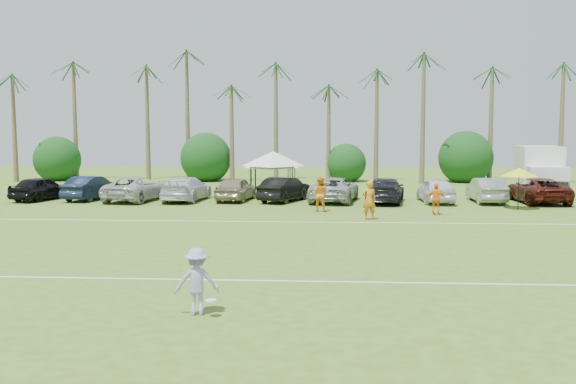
{
  "coord_description": "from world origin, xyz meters",
  "views": [
    {
      "loc": [
        4.53,
        -16.14,
        4.34
      ],
      "look_at": [
        2.72,
        12.26,
        1.6
      ],
      "focal_mm": 40.0,
      "sensor_mm": 36.0,
      "label": 1
    }
  ],
  "objects": [
    {
      "name": "sideline_player_c",
      "position": [
        10.07,
        16.99,
        0.82
      ],
      "size": [
        1.04,
        0.67,
        1.64
      ],
      "primitive_type": "imported",
      "rotation": [
        0.0,
        0.0,
        2.83
      ],
      "color": "orange",
      "rests_on": "ground"
    },
    {
      "name": "parked_car_7",
      "position": [
        7.93,
        22.55,
        0.75
      ],
      "size": [
        2.88,
        5.43,
        1.5
      ],
      "primitive_type": "imported",
      "rotation": [
        0.0,
        0.0,
        2.99
      ],
      "color": "black",
      "rests_on": "ground"
    },
    {
      "name": "field_lines",
      "position": [
        0.0,
        8.0,
        0.01
      ],
      "size": [
        80.0,
        12.1,
        0.01
      ],
      "color": "white",
      "rests_on": "ground"
    },
    {
      "name": "palm_tree_8",
      "position": [
        13.0,
        38.0,
        7.48
      ],
      "size": [
        2.4,
        2.4,
        8.9
      ],
      "color": "brown",
      "rests_on": "ground"
    },
    {
      "name": "box_truck",
      "position": [
        18.45,
        26.94,
        1.76
      ],
      "size": [
        3.24,
        6.66,
        3.3
      ],
      "rotation": [
        0.0,
        0.0,
        -0.14
      ],
      "color": "silver",
      "rests_on": "ground"
    },
    {
      "name": "parked_car_6",
      "position": [
        4.89,
        22.84,
        0.75
      ],
      "size": [
        3.34,
        5.73,
        1.5
      ],
      "primitive_type": "imported",
      "rotation": [
        0.0,
        0.0,
        2.98
      ],
      "color": "#9A9FA3",
      "rests_on": "ground"
    },
    {
      "name": "canopy_tent_right",
      "position": [
        0.82,
        26.54,
        2.95
      ],
      "size": [
        4.26,
        4.26,
        3.45
      ],
      "color": "black",
      "rests_on": "ground"
    },
    {
      "name": "palm_tree_6",
      "position": [
        4.0,
        38.0,
        9.21
      ],
      "size": [
        2.4,
        2.4,
        10.9
      ],
      "color": "brown",
      "rests_on": "ground"
    },
    {
      "name": "palm_tree_2",
      "position": [
        -12.0,
        38.0,
        9.21
      ],
      "size": [
        2.4,
        2.4,
        10.9
      ],
      "color": "brown",
      "rests_on": "ground"
    },
    {
      "name": "bush_tree_3",
      "position": [
        16.0,
        39.0,
        1.8
      ],
      "size": [
        4.0,
        4.0,
        4.0
      ],
      "color": "brown",
      "rests_on": "ground"
    },
    {
      "name": "parked_car_8",
      "position": [
        10.98,
        22.74,
        0.75
      ],
      "size": [
        1.93,
        4.46,
        1.5
      ],
      "primitive_type": "imported",
      "rotation": [
        0.0,
        0.0,
        3.18
      ],
      "color": "silver",
      "rests_on": "ground"
    },
    {
      "name": "palm_tree_1",
      "position": [
        -17.0,
        38.0,
        8.35
      ],
      "size": [
        2.4,
        2.4,
        9.9
      ],
      "color": "brown",
      "rests_on": "ground"
    },
    {
      "name": "parked_car_4",
      "position": [
        -1.21,
        23.02,
        0.75
      ],
      "size": [
        2.33,
        4.59,
        1.5
      ],
      "primitive_type": "imported",
      "rotation": [
        0.0,
        0.0,
        3.01
      ],
      "color": "gray",
      "rests_on": "ground"
    },
    {
      "name": "parked_car_3",
      "position": [
        -4.25,
        22.76,
        0.75
      ],
      "size": [
        2.6,
        5.35,
        1.5
      ],
      "primitive_type": "imported",
      "rotation": [
        0.0,
        0.0,
        3.04
      ],
      "color": "silver",
      "rests_on": "ground"
    },
    {
      "name": "palm_tree_10",
      "position": [
        23.0,
        38.0,
        9.21
      ],
      "size": [
        2.4,
        2.4,
        10.9
      ],
      "color": "brown",
      "rests_on": "ground"
    },
    {
      "name": "palm_tree_5",
      "position": [
        0.0,
        38.0,
        8.35
      ],
      "size": [
        2.4,
        2.4,
        9.9
      ],
      "color": "brown",
      "rests_on": "ground"
    },
    {
      "name": "palm_tree_4",
      "position": [
        -4.0,
        38.0,
        7.48
      ],
      "size": [
        2.4,
        2.4,
        8.9
      ],
      "color": "brown",
      "rests_on": "ground"
    },
    {
      "name": "palm_tree_0",
      "position": [
        -22.0,
        38.0,
        7.48
      ],
      "size": [
        2.4,
        2.4,
        8.9
      ],
      "color": "brown",
      "rests_on": "ground"
    },
    {
      "name": "sideline_player_a",
      "position": [
        6.5,
        15.08,
        0.95
      ],
      "size": [
        0.78,
        0.59,
        1.91
      ],
      "primitive_type": "imported",
      "rotation": [
        0.0,
        0.0,
        3.36
      ],
      "color": "orange",
      "rests_on": "ground"
    },
    {
      "name": "palm_tree_7",
      "position": [
        8.0,
        38.0,
        10.06
      ],
      "size": [
        2.4,
        2.4,
        11.9
      ],
      "color": "brown",
      "rests_on": "ground"
    },
    {
      "name": "ground",
      "position": [
        0.0,
        0.0,
        0.0
      ],
      "size": [
        120.0,
        120.0,
        0.0
      ],
      "primitive_type": "plane",
      "color": "#486B20",
      "rests_on": "ground"
    },
    {
      "name": "market_umbrella",
      "position": [
        14.95,
        19.64,
        2.06
      ],
      "size": [
        2.07,
        2.07,
        2.3
      ],
      "color": "black",
      "rests_on": "ground"
    },
    {
      "name": "bush_tree_0",
      "position": [
        -19.0,
        39.0,
        1.8
      ],
      "size": [
        4.0,
        4.0,
        4.0
      ],
      "color": "brown",
      "rests_on": "ground"
    },
    {
      "name": "parked_car_10",
      "position": [
        17.07,
        23.06,
        0.75
      ],
      "size": [
        2.73,
        5.5,
        1.5
      ],
      "primitive_type": "imported",
      "rotation": [
        0.0,
        0.0,
        3.19
      ],
      "color": "#47150D",
      "rests_on": "ground"
    },
    {
      "name": "bush_tree_1",
      "position": [
        -6.0,
        39.0,
        1.8
      ],
      "size": [
        4.0,
        4.0,
        4.0
      ],
      "color": "brown",
      "rests_on": "ground"
    },
    {
      "name": "parked_car_9",
      "position": [
        14.03,
        23.03,
        0.75
      ],
      "size": [
        1.59,
        4.55,
        1.5
      ],
      "primitive_type": "imported",
      "rotation": [
        0.0,
        0.0,
        3.14
      ],
      "color": "gray",
      "rests_on": "ground"
    },
    {
      "name": "canopy_tent_left",
      "position": [
        0.61,
        27.53,
        2.66
      ],
      "size": [
        3.83,
        3.83,
        3.1
      ],
      "color": "black",
      "rests_on": "ground"
    },
    {
      "name": "parked_car_0",
      "position": [
        -13.39,
        22.6,
        0.75
      ],
      "size": [
        2.82,
        4.7,
        1.5
      ],
      "primitive_type": "imported",
      "rotation": [
        0.0,
        0.0,
        2.89
      ],
      "color": "black",
      "rests_on": "ground"
    },
    {
      "name": "bush_tree_2",
      "position": [
        6.0,
        39.0,
        1.8
      ],
      "size": [
        4.0,
        4.0,
        4.0
      ],
      "color": "brown",
      "rests_on": "ground"
    },
    {
      "name": "parked_car_1",
      "position": [
        -10.35,
        23.05,
        0.75
      ],
      "size": [
        2.43,
        4.77,
        1.5
      ],
      "primitive_type": "imported",
      "rotation": [
        0.0,
        0.0,
        2.95
      ],
      "color": "#121C31",
      "rests_on": "ground"
    },
    {
      "name": "palm_tree_9",
      "position": [
        18.0,
        38.0,
        8.35
      ],
      "size": [
        2.4,
        2.4,
        9.9
      ],
      "color": "brown",
      "rests_on": "ground"
    },
    {
      "name": "parked_car_2",
      "position": [
        -7.3,
        22.58,
        0.75
      ],
      "size": [
        3.35,
        5.73,
        1.5
      ],
      "primitive_type": "imported",
      "rotation": [
        0.0,
        0.0,
        2.97
      ],
      "color": "#B4B4B4",
      "rests_on": "ground"
    },
    {
      "name": "frisbee_player",
      "position": [
        1.45,
        -1.48,
        0.8
      ],
      "size": [
        1.11,
        0.75,
        1.59
      ],
      "rotation": [
        0.0,
        0.0,
        3.3
      ],
      "color": "#9E97D6",
      "rests_on": "ground"
    },
    {
      "name": "palm_tree_3",
      "position": [
        -8.0,
        38.0,
        10.06
      ],
      "size": [
        2.4,
        2.4,
        11.9
      ],
      "color": "brown",
      "rests_on": "ground"
    },
    {
      "name": "sideline_player_b",
      "position": [
        4.07,
        18.07,
        0.93
      ],
      "size": [
        1.09,
        0.96,
        1.87
      ],
      "primitive_type": "imported",
      "rotation": [
        0.0,
        0.0,
        2.81
      ],
      "color": "orange",
      "rests_on": "ground"
    },
    {
      "name": "parked_car_5",
      "position": [
        1.84,
        22.86,
        0.75
      ],
      "size": [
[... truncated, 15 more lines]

